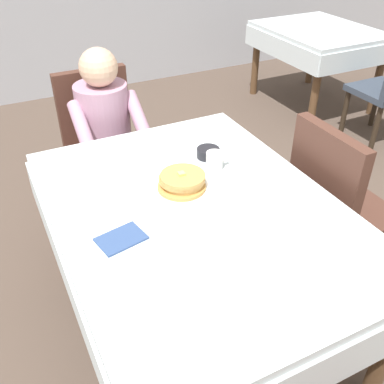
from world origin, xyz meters
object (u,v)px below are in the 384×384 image
Objects in this scene: chair_diner at (101,137)px; breakfast_stack at (182,181)px; plate_breakfast at (182,189)px; knife_right_of_plate at (223,182)px; syrup_pitcher at (107,187)px; spoon_near_edge at (230,230)px; chair_right_side at (335,200)px; bowl_butter at (208,153)px; dining_table_main at (197,224)px; cup_coffee at (215,161)px; fork_left_of_plate at (142,204)px; diner_person at (106,127)px; background_table_far at (318,41)px.

chair_diner reaches higher than breakfast_stack.
plate_breakfast is 0.19m from knife_right_of_plate.
knife_right_of_plate is at bearing -5.86° from breakfast_stack.
syrup_pitcher is at bearing 158.37° from breakfast_stack.
syrup_pitcher is 0.55m from spoon_near_edge.
chair_right_side reaches higher than plate_breakfast.
bowl_butter is (0.24, 0.20, 0.01)m from plate_breakfast.
bowl_butter reaches higher than dining_table_main.
cup_coffee reaches higher than spoon_near_edge.
fork_left_of_plate is at bearing -96.77° from chair_right_side.
cup_coffee is 0.42m from fork_left_of_plate.
dining_table_main is 7.62× the size of knife_right_of_plate.
syrup_pitcher is (-1.06, 0.25, 0.25)m from chair_right_side.
diner_person is 6.22× the size of fork_left_of_plate.
plate_breakfast is 2.96m from background_table_far.
dining_table_main is at bearing 117.55° from spoon_near_edge.
knife_right_of_plate is (-0.05, -0.22, -0.02)m from bowl_butter.
breakfast_stack is at bearing -21.63° from syrup_pitcher.
dining_table_main is at bearing -139.21° from background_table_far.
bowl_butter is at bearing 40.72° from plate_breakfast.
dining_table_main is 13.49× the size of cup_coffee.
knife_right_of_plate is 0.33m from spoon_near_edge.
breakfast_stack is at bearing -138.77° from bowl_butter.
background_table_far is (2.38, 0.97, -0.05)m from diner_person.
fork_left_of_plate is 0.16× the size of background_table_far.
plate_breakfast is at bearing 112.95° from spoon_near_edge.
dining_table_main is 1.64× the size of chair_right_side.
fork_left_of_plate and spoon_near_edge have the same top height.
chair_right_side is 0.78m from spoon_near_edge.
spoon_near_edge is (0.04, -0.19, 0.09)m from dining_table_main.
background_table_far is (2.12, 1.87, -0.12)m from knife_right_of_plate.
chair_diner is (-0.07, 1.17, -0.12)m from dining_table_main.
plate_breakfast reaches higher than spoon_near_edge.
dining_table_main is 0.21m from spoon_near_edge.
dining_table_main and background_table_far have the same top height.
fork_left_of_plate is (0.10, -0.13, -0.04)m from syrup_pitcher.
chair_diner is 1.07m from breakfast_stack.
chair_diner reaches higher than dining_table_main.
spoon_near_edge is (-0.19, -0.53, -0.02)m from bowl_butter.
bowl_butter reaches higher than knife_right_of_plate.
dining_table_main is 0.17m from plate_breakfast.
chair_diner is at bearing 93.51° from dining_table_main.
syrup_pitcher is 3.13m from background_table_far.
chair_right_side is at bearing 28.46° from spoon_near_edge.
diner_person is (-0.00, -0.16, 0.14)m from chair_diner.
dining_table_main is 1.02m from diner_person.
spoon_near_edge is 3.14m from background_table_far.
cup_coffee is 1.03× the size of bowl_butter.
fork_left_of_plate is 0.38m from knife_right_of_plate.
spoon_near_edge is at bearing -81.70° from breakfast_stack.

